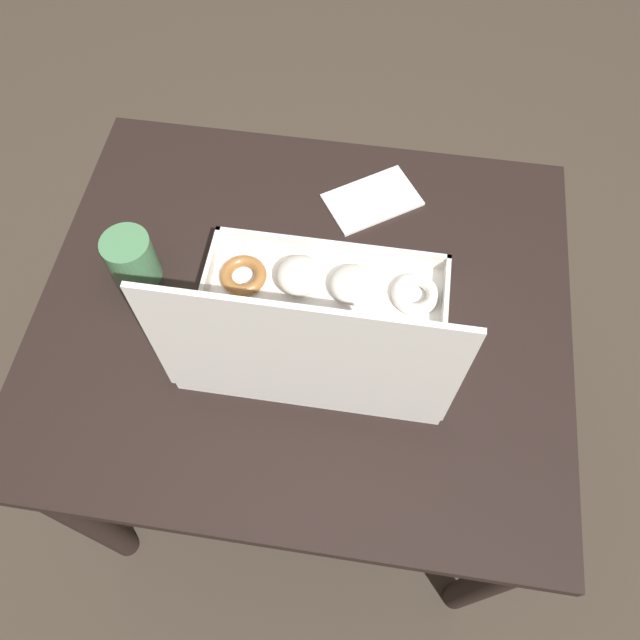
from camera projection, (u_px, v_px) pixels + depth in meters
ground_plane at (309, 437)px, 1.69m from camera, size 8.00×8.00×0.00m
dining_table at (305, 339)px, 1.17m from camera, size 0.90×0.78×0.71m
donut_box at (316, 327)px, 0.98m from camera, size 0.41×0.30×0.32m
coffee_mug at (131, 259)px, 1.05m from camera, size 0.08×0.08×0.10m
paper_napkin at (372, 200)px, 1.17m from camera, size 0.20×0.18×0.01m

